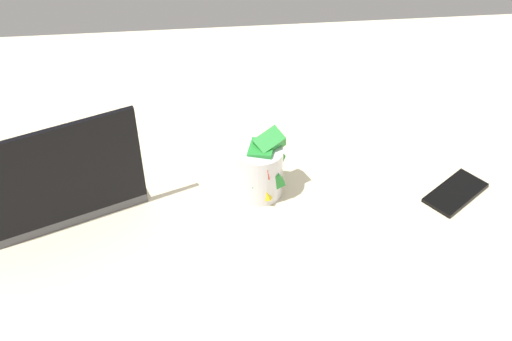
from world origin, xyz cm
name	(u,v)px	position (x,y,z in cm)	size (l,w,h in cm)	color
bed_mattress	(316,214)	(0.00, 0.00, 9.00)	(180.00, 140.00, 18.00)	beige
laptop	(53,185)	(53.83, 0.07, 22.41)	(39.11, 33.45, 23.00)	#4C4C51
snack_cup	(262,169)	(12.16, 1.31, 24.14)	(10.02, 10.99, 14.71)	silver
cell_phone	(455,193)	(-27.34, 5.77, 18.40)	(6.80, 14.00, 0.80)	black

